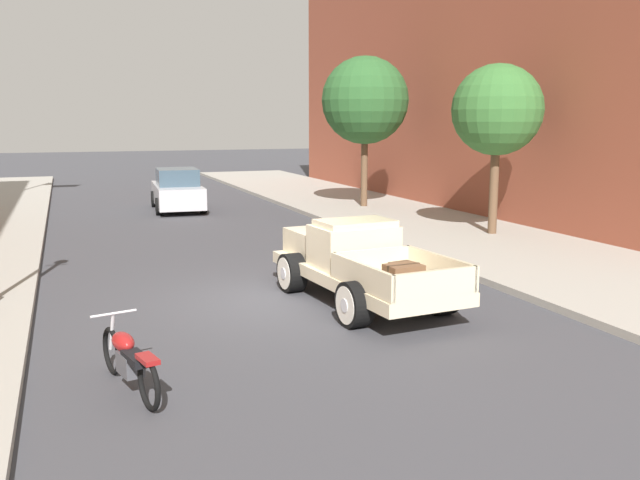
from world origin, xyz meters
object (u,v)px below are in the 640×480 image
motorcycle_parked (129,359)px  street_tree_second (365,101)px  street_tree_nearest (497,111)px  hotrod_truck_cream (356,262)px  car_background_silver (177,191)px

motorcycle_parked → street_tree_second: 19.20m
street_tree_nearest → hotrod_truck_cream: bearing=-143.0°
street_tree_second → car_background_silver: bearing=160.7°
street_tree_nearest → street_tree_second: size_ratio=0.86×
motorcycle_parked → street_tree_second: size_ratio=0.36×
car_background_silver → street_tree_nearest: size_ratio=0.88×
car_background_silver → street_tree_second: size_ratio=0.76×
hotrod_truck_cream → car_background_silver: (-1.13, 14.91, 0.01)m
hotrod_truck_cream → car_background_silver: size_ratio=1.15×
street_tree_second → hotrod_truck_cream: bearing=-115.0°
street_tree_second → street_tree_nearest: bearing=-83.4°
hotrod_truck_cream → street_tree_second: size_ratio=0.87×
car_background_silver → street_tree_nearest: bearing=-51.6°
motorcycle_parked → street_tree_second: street_tree_second is taller
car_background_silver → street_tree_second: bearing=-19.3°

